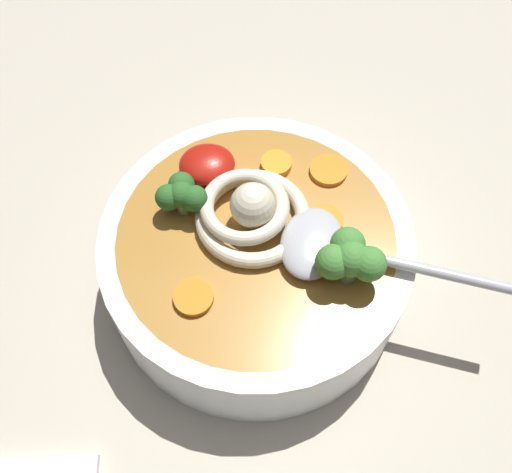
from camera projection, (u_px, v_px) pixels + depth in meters
table_slab at (293, 302)px, 50.60cm from camera, size 97.08×97.08×3.95cm
soup_bowl at (256, 259)px, 46.47cm from camera, size 23.22×23.22×6.82cm
noodle_pile at (251, 212)px, 43.38cm from camera, size 9.32×9.14×3.75cm
soup_spoon at (331, 248)px, 42.24cm from camera, size 17.28×9.30×1.60cm
chili_sauce_dollop at (207, 164)px, 45.86cm from camera, size 4.29×3.86×1.93cm
broccoli_floret_right at (350, 258)px, 40.05cm from camera, size 4.74×4.08×3.75cm
broccoli_floret_center at (182, 194)px, 43.29cm from camera, size 3.81×3.28×3.01cm
carrot_slice_extra_b at (325, 220)px, 44.08cm from camera, size 2.67×2.67×0.49cm
carrot_slice_far at (329, 170)px, 46.53cm from camera, size 2.93×2.93×0.41cm
carrot_slice_rear at (193, 298)px, 40.85cm from camera, size 2.75×2.75×0.47cm
carrot_slice_beside_chili at (276, 164)px, 46.71cm from camera, size 2.40×2.40×0.64cm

